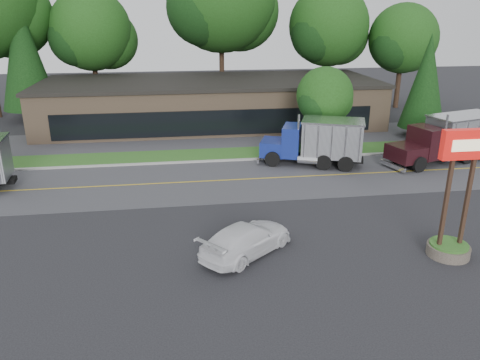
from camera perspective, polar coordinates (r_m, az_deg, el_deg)
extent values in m
plane|color=#303035|center=(22.74, -2.97, -7.92)|extent=(140.00, 140.00, 0.00)
cube|color=#505055|center=(30.96, -4.55, -0.18)|extent=(60.00, 8.00, 0.02)
cube|color=gold|center=(30.96, -4.55, -0.18)|extent=(60.00, 0.12, 0.01)
cube|color=#9E9E99|center=(34.93, -5.02, 2.16)|extent=(60.00, 0.30, 0.12)
cube|color=#27591E|center=(36.65, -5.19, 3.01)|extent=(60.00, 3.40, 0.03)
cube|color=#505055|center=(41.45, -5.60, 5.00)|extent=(60.00, 7.00, 0.02)
cube|color=#886C53|center=(46.98, -3.59, 9.33)|extent=(32.00, 12.00, 4.00)
cylinder|color=#6B6054|center=(23.75, 24.03, -7.82)|extent=(1.90, 1.90, 0.50)
cylinder|color=#27591E|center=(23.62, 24.13, -7.17)|extent=(1.70, 1.70, 0.10)
cube|color=#332116|center=(22.56, 23.78, -2.66)|extent=(0.16, 0.16, 5.00)
cube|color=#332116|center=(23.10, 25.90, -2.48)|extent=(0.16, 0.16, 5.00)
cube|color=red|center=(22.02, 25.86, 3.95)|extent=(2.20, 0.35, 1.30)
cube|color=beige|center=(21.87, 26.13, 3.81)|extent=(1.50, 0.04, 0.50)
cube|color=beige|center=(22.17, 25.60, 4.09)|extent=(1.50, 0.04, 0.50)
sphere|color=#1A4011|center=(55.85, -26.33, 17.59)|extent=(8.60, 8.60, 8.60)
cylinder|color=#382619|center=(55.29, -17.03, 10.47)|extent=(0.56, 0.56, 4.68)
sphere|color=#1A4011|center=(54.70, -17.73, 17.02)|extent=(8.55, 8.55, 8.55)
sphere|color=#1A4011|center=(55.59, -15.75, 16.13)|extent=(6.41, 6.41, 6.41)
sphere|color=black|center=(54.16, -19.21, 15.99)|extent=(5.88, 5.88, 5.88)
cylinder|color=#382619|center=(54.83, -2.21, 12.20)|extent=(0.56, 0.56, 6.50)
sphere|color=#1A4011|center=(56.09, -0.08, 19.90)|extent=(8.91, 8.91, 8.91)
sphere|color=black|center=(53.06, -4.32, 20.25)|extent=(8.17, 8.17, 8.17)
cylinder|color=#382619|center=(56.51, 10.34, 11.30)|extent=(0.56, 0.56, 4.87)
sphere|color=#1A4011|center=(55.94, 10.78, 18.00)|extent=(8.90, 8.90, 8.90)
sphere|color=#1A4011|center=(57.58, 11.98, 16.85)|extent=(6.68, 6.68, 6.68)
sphere|color=black|center=(54.75, 9.56, 17.16)|extent=(6.12, 6.12, 6.12)
cylinder|color=#382619|center=(57.78, 18.63, 10.42)|extent=(0.56, 0.56, 4.16)
sphere|color=#1A4011|center=(57.22, 19.27, 15.99)|extent=(7.61, 7.61, 7.61)
sphere|color=#1A4011|center=(58.77, 20.02, 15.04)|extent=(5.71, 5.71, 5.71)
sphere|color=black|center=(56.10, 18.40, 15.29)|extent=(5.23, 5.23, 5.23)
cylinder|color=#382619|center=(53.01, -23.89, 7.24)|extent=(0.44, 0.44, 1.00)
cone|color=black|center=(52.18, -24.85, 13.84)|extent=(5.34, 5.34, 10.93)
cylinder|color=#382619|center=(44.95, 21.03, 5.60)|extent=(0.44, 0.44, 1.00)
cone|color=black|center=(44.17, 21.74, 11.11)|extent=(3.91, 3.91, 8.00)
cylinder|color=#382619|center=(38.12, 9.99, 5.33)|extent=(0.56, 0.56, 2.40)
sphere|color=#1A4011|center=(37.45, 10.29, 10.15)|extent=(4.38, 4.38, 4.38)
sphere|color=#1A4011|center=(38.32, 11.17, 9.48)|extent=(3.29, 3.29, 3.29)
sphere|color=black|center=(36.93, 9.43, 9.41)|extent=(3.01, 3.01, 3.01)
cube|color=black|center=(34.58, 9.01, 2.80)|extent=(6.88, 3.41, 0.28)
cube|color=navy|center=(34.72, 4.05, 4.01)|extent=(2.38, 2.74, 1.10)
cube|color=navy|center=(34.39, 6.33, 4.82)|extent=(1.99, 2.67, 2.20)
cube|color=black|center=(34.35, 5.48, 5.52)|extent=(0.80, 1.99, 0.90)
cube|color=silver|center=(34.14, 11.18, 4.97)|extent=(4.79, 3.82, 2.50)
cube|color=silver|center=(33.84, 11.33, 7.10)|extent=(4.98, 4.01, 0.12)
cylinder|color=black|center=(35.94, 4.55, 3.64)|extent=(1.15, 0.72, 1.10)
cylinder|color=black|center=(33.76, 3.99, 2.58)|extent=(1.15, 0.72, 1.10)
cylinder|color=black|center=(35.64, 11.58, 3.15)|extent=(1.15, 0.72, 1.10)
cylinder|color=black|center=(33.44, 11.47, 2.04)|extent=(1.15, 0.72, 1.10)
cube|color=black|center=(38.12, 23.71, 2.94)|extent=(8.73, 3.41, 0.28)
cube|color=black|center=(35.28, 19.61, 3.14)|extent=(2.66, 2.79, 1.10)
cube|color=black|center=(36.32, 21.70, 4.33)|extent=(2.14, 2.73, 2.20)
cube|color=black|center=(35.75, 21.02, 4.85)|extent=(0.64, 2.03, 0.90)
cube|color=silver|center=(38.90, 25.53, 5.21)|extent=(5.74, 3.86, 2.50)
cube|color=silver|center=(38.63, 25.82, 7.07)|extent=(5.93, 4.05, 0.12)
cylinder|color=black|center=(36.35, 18.50, 2.84)|extent=(1.15, 0.64, 1.10)
cylinder|color=black|center=(34.79, 21.01, 1.79)|extent=(1.15, 0.64, 1.10)
cylinder|color=black|center=(40.24, 24.37, 3.68)|extent=(1.15, 0.64, 1.10)
cylinder|color=black|center=(38.84, 26.85, 2.76)|extent=(1.15, 0.64, 1.10)
imported|color=white|center=(21.69, 0.80, -7.19)|extent=(5.15, 4.80, 1.46)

